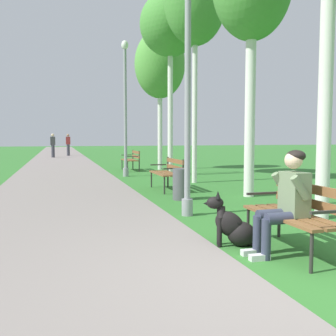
% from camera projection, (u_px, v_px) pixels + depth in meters
% --- Properties ---
extents(ground_plane, '(120.00, 120.00, 0.00)m').
position_uv_depth(ground_plane, '(296.00, 279.00, 3.82)').
color(ground_plane, '#33752D').
extents(paved_path, '(3.46, 60.00, 0.04)m').
position_uv_depth(paved_path, '(60.00, 158.00, 26.26)').
color(paved_path, gray).
rests_on(paved_path, ground).
extents(park_bench_near, '(0.55, 1.50, 0.85)m').
position_uv_depth(park_bench_near, '(298.00, 211.00, 4.69)').
color(park_bench_near, brown).
rests_on(park_bench_near, ground).
extents(park_bench_mid, '(0.55, 1.50, 0.85)m').
position_uv_depth(park_bench_mid, '(168.00, 171.00, 10.23)').
color(park_bench_mid, brown).
rests_on(park_bench_mid, ground).
extents(park_bench_far, '(0.55, 1.50, 0.85)m').
position_uv_depth(park_bench_far, '(132.00, 158.00, 16.26)').
color(park_bench_far, brown).
rests_on(park_bench_far, ground).
extents(person_seated_on_near_bench, '(0.74, 0.49, 1.25)m').
position_uv_depth(person_seated_on_near_bench, '(286.00, 198.00, 4.56)').
color(person_seated_on_near_bench, '#33384C').
rests_on(person_seated_on_near_bench, ground).
extents(dog_black, '(0.81, 0.43, 0.71)m').
position_uv_depth(dog_black, '(233.00, 226.00, 4.98)').
color(dog_black, black).
rests_on(dog_black, ground).
extents(lamp_post_near, '(0.24, 0.24, 4.19)m').
position_uv_depth(lamp_post_near, '(188.00, 93.00, 6.77)').
color(lamp_post_near, gray).
rests_on(lamp_post_near, ground).
extents(lamp_post_mid, '(0.24, 0.24, 4.77)m').
position_uv_depth(lamp_post_mid, '(125.00, 107.00, 13.69)').
color(lamp_post_mid, gray).
rests_on(lamp_post_mid, ground).
extents(birch_tree_fifth, '(2.16, 2.34, 6.53)m').
position_uv_depth(birch_tree_fifth, '(170.00, 25.00, 13.71)').
color(birch_tree_fifth, silver).
rests_on(birch_tree_fifth, ground).
extents(birch_tree_sixth, '(2.17, 2.03, 5.96)m').
position_uv_depth(birch_tree_sixth, '(160.00, 65.00, 16.52)').
color(birch_tree_sixth, silver).
rests_on(birch_tree_sixth, ground).
extents(litter_bin, '(0.36, 0.36, 0.70)m').
position_uv_depth(litter_bin, '(181.00, 184.00, 8.67)').
color(litter_bin, '#515156').
rests_on(litter_bin, ground).
extents(pedestrian_distant, '(0.32, 0.22, 1.65)m').
position_uv_depth(pedestrian_distant, '(53.00, 146.00, 26.19)').
color(pedestrian_distant, '#383842').
rests_on(pedestrian_distant, ground).
extents(pedestrian_further_distant, '(0.32, 0.22, 1.65)m').
position_uv_depth(pedestrian_further_distant, '(68.00, 145.00, 28.59)').
color(pedestrian_further_distant, '#383842').
rests_on(pedestrian_further_distant, ground).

